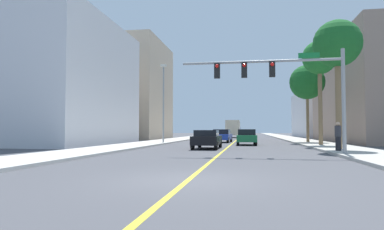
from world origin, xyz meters
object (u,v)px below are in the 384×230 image
Objects in this scene: palm_far at (307,82)px; pedestrian at (338,136)px; traffic_signal_mast at (284,78)px; car_green at (247,137)px; car_black at (207,139)px; palm_near at (337,45)px; delivery_truck at (233,128)px; street_lamp at (163,99)px; car_white at (216,134)px; palm_mid at (320,59)px; car_blue at (222,136)px.

pedestrian is at bearing -92.86° from palm_far.
traffic_signal_mast is 18.27m from palm_far.
traffic_signal_mast reaches higher than car_green.
car_black is 8.98m from pedestrian.
car_green is 2.47× the size of pedestrian.
palm_near is at bearing -9.56° from car_black.
traffic_signal_mast reaches higher than delivery_truck.
palm_near is at bearing -77.04° from delivery_truck.
car_white is at bearing 79.56° from street_lamp.
palm_near is 11.99m from car_green.
traffic_signal_mast is at bearing 16.72° from pedestrian.
palm_mid reaches higher than car_blue.
palm_far is (0.04, 6.57, -1.09)m from palm_mid.
palm_far is at bearing 36.61° from car_green.
car_black is 37.45m from delivery_truck.
street_lamp is at bearing 168.90° from palm_mid.
palm_mid is 34.04m from delivery_truck.
traffic_signal_mast is at bearing -103.02° from palm_far.
palm_far reaches higher than car_black.
car_white is (-6.80, 32.74, -3.50)m from traffic_signal_mast.
palm_near is at bearing -55.53° from car_green.
delivery_truck is at bearing -100.20° from pedestrian.
street_lamp is 0.88× the size of palm_mid.
car_blue is 1.09× the size of car_white.
car_green is 1.00× the size of car_white.
car_green is 11.61m from pedestrian.
car_black is at bearing 129.28° from traffic_signal_mast.
palm_mid is at bearing -17.08° from car_green.
palm_far is 27.67m from delivery_truck.
traffic_signal_mast is 33.62m from car_white.
palm_mid is at bearing -116.11° from pedestrian.
palm_far reaches higher than delivery_truck.
palm_near is 1.19× the size of delivery_truck.
street_lamp is at bearing -101.21° from car_white.
delivery_truck is at bearing 79.37° from street_lamp.
car_green is at bearing -142.17° from palm_far.
palm_mid is 25.11m from car_white.
palm_near is 0.96× the size of palm_mid.
car_black is (-9.04, -11.62, -5.58)m from palm_far.
palm_far is 15.75m from car_black.
street_lamp is 1.75× the size of car_black.
delivery_truck is (-8.80, 25.81, -4.65)m from palm_far.
car_white is 0.59× the size of delivery_truck.
car_white is at bearing 101.73° from traffic_signal_mast.
palm_far is at bearing -70.62° from delivery_truck.
pedestrian is at bearing -39.72° from street_lamp.
car_white is 31.79m from pedestrian.
car_blue is (-8.74, 14.47, -6.21)m from palm_near.
palm_near is at bearing -33.61° from street_lamp.
pedestrian is at bearing -60.53° from car_blue.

